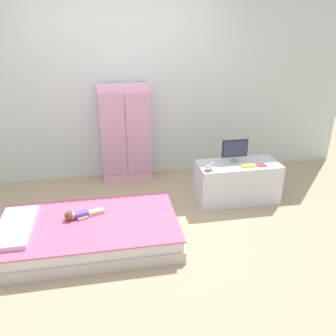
# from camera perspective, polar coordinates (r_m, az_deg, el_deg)

# --- Properties ---
(ground_plane) EXTENTS (10.00, 10.00, 0.02)m
(ground_plane) POSITION_cam_1_polar(r_m,az_deg,el_deg) (3.61, -4.98, -11.11)
(ground_plane) COLOR tan
(back_wall) EXTENTS (6.40, 0.05, 2.70)m
(back_wall) POSITION_cam_1_polar(r_m,az_deg,el_deg) (4.60, -7.67, 14.67)
(back_wall) COLOR silver
(back_wall) RESTS_ON ground_plane
(bed) EXTENTS (1.73, 0.99, 0.24)m
(bed) POSITION_cam_1_polar(r_m,az_deg,el_deg) (3.49, -13.03, -10.52)
(bed) COLOR beige
(bed) RESTS_ON ground_plane
(pillow) EXTENTS (0.32, 0.71, 0.05)m
(pillow) POSITION_cam_1_polar(r_m,az_deg,el_deg) (3.52, -24.23, -9.00)
(pillow) COLOR silver
(pillow) RESTS_ON bed
(doll) EXTENTS (0.39, 0.19, 0.10)m
(doll) POSITION_cam_1_polar(r_m,az_deg,el_deg) (3.49, -15.02, -7.60)
(doll) COLOR #6B4CB2
(doll) RESTS_ON bed
(wardrobe) EXTENTS (0.65, 0.32, 1.31)m
(wardrobe) POSITION_cam_1_polar(r_m,az_deg,el_deg) (4.57, -7.15, 5.67)
(wardrobe) COLOR #EFADCC
(wardrobe) RESTS_ON ground_plane
(tv_stand) EXTENTS (0.98, 0.44, 0.48)m
(tv_stand) POSITION_cam_1_polar(r_m,az_deg,el_deg) (4.21, 11.51, -2.29)
(tv_stand) COLOR silver
(tv_stand) RESTS_ON ground_plane
(tv_monitor) EXTENTS (0.31, 0.10, 0.27)m
(tv_monitor) POSITION_cam_1_polar(r_m,az_deg,el_deg) (4.11, 11.18, 3.13)
(tv_monitor) COLOR #99999E
(tv_monitor) RESTS_ON tv_stand
(rocking_horse_toy) EXTENTS (0.09, 0.04, 0.11)m
(rocking_horse_toy) POSITION_cam_1_polar(r_m,az_deg,el_deg) (3.83, 6.97, 0.19)
(rocking_horse_toy) COLOR #8E6642
(rocking_horse_toy) RESTS_ON tv_stand
(book_yellow) EXTENTS (0.15, 0.08, 0.01)m
(book_yellow) POSITION_cam_1_polar(r_m,az_deg,el_deg) (4.05, 13.25, 0.38)
(book_yellow) COLOR gold
(book_yellow) RESTS_ON tv_stand
(book_red) EXTENTS (0.11, 0.10, 0.01)m
(book_red) POSITION_cam_1_polar(r_m,az_deg,el_deg) (4.12, 15.36, 0.52)
(book_red) COLOR #CC3838
(book_red) RESTS_ON tv_stand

